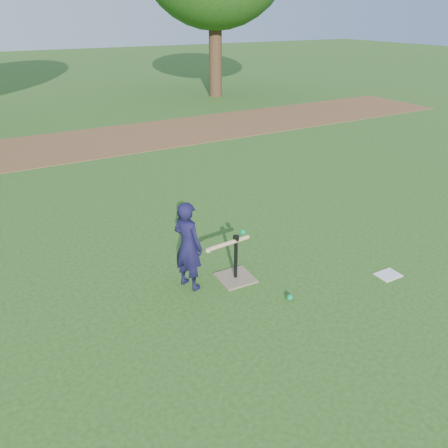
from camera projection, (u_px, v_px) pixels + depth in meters
ground at (218, 291)px, 5.35m from camera, size 80.00×80.00×0.00m
dirt_strip at (78, 144)px, 11.21m from camera, size 24.00×3.00×0.01m
child at (188, 246)px, 5.20m from camera, size 0.41×0.48×1.13m
wiffle_ball_ground at (290, 297)px, 5.16m from camera, size 0.08×0.08×0.08m
clipboard at (388, 275)px, 5.66m from camera, size 0.30×0.23×0.01m
batting_tee at (236, 271)px, 5.55m from camera, size 0.45×0.45×0.61m
swing_action at (229, 242)px, 5.31m from camera, size 0.64×0.22×0.10m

